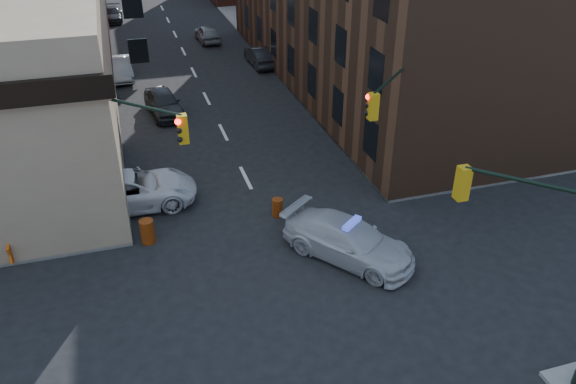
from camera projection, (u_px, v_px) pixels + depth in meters
ground at (306, 301)px, 20.99m from camera, size 140.00×140.00×0.00m
sidewalk_ne at (425, 34)px, 53.78m from camera, size 34.00×54.50×0.15m
signal_pole_nw at (122, 156)px, 21.75m from camera, size 3.58×3.67×8.00m
signal_pole_ne at (395, 122)px, 24.69m from camera, size 3.67×3.58×8.00m
tree_ne_near at (292, 27)px, 42.60m from camera, size 3.00×3.00×4.85m
tree_ne_far at (265, 5)px, 49.21m from camera, size 3.00×3.00×4.85m
police_car at (349, 240)px, 22.96m from camera, size 5.28×5.90×1.65m
pickup at (131, 190)px, 26.44m from camera, size 6.21×2.90×1.72m
parked_car_wnear at (163, 103)px, 36.29m from camera, size 2.51×4.94×1.61m
parked_car_wfar at (120, 68)px, 42.52m from camera, size 1.86×4.78×1.55m
parked_car_wdeep at (113, 14)px, 58.26m from camera, size 2.12×4.86×1.39m
parked_car_enear at (260, 56)px, 45.31m from camera, size 1.79×4.73×1.54m
parked_car_efar at (207, 33)px, 51.45m from camera, size 2.01×4.52×1.51m
pedestrian_a at (72, 230)px, 23.38m from camera, size 0.62×0.43×1.64m
pedestrian_b at (3, 226)px, 23.45m from camera, size 0.99×0.83×1.82m
barrel_road at (277, 208)px, 25.88m from camera, size 0.51×0.51×0.89m
barrel_bank at (147, 231)px, 24.02m from camera, size 0.78×0.78×1.08m
barricade_nw_a at (104, 220)px, 24.59m from camera, size 1.34×0.71×0.99m
barricade_nw_b at (0, 252)px, 22.60m from camera, size 1.29×0.76×0.92m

